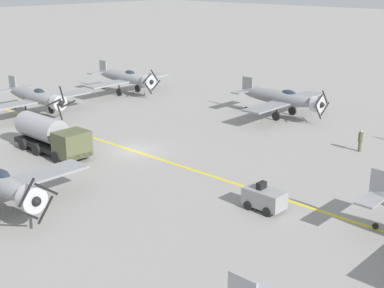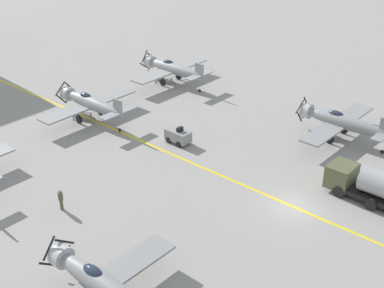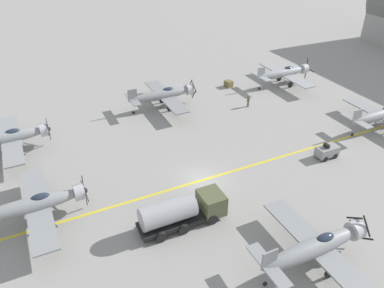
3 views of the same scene
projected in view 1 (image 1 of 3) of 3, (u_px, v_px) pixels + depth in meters
name	position (u px, v px, depth m)	size (l,w,h in m)	color
ground_plane	(134.00, 151.00, 44.84)	(400.00, 400.00, 0.00)	gray
taxiway_stripe	(134.00, 151.00, 44.84)	(0.30, 160.00, 0.01)	yellow
airplane_near_center	(36.00, 97.00, 55.47)	(12.00, 9.98, 3.77)	gray
airplane_near_left	(126.00, 77.00, 65.86)	(12.00, 9.98, 3.65)	gray
airplane_mid_left	(282.00, 98.00, 54.84)	(12.00, 9.98, 3.65)	gray
fuel_tanker	(51.00, 136.00, 43.84)	(2.68, 8.00, 2.98)	black
tow_tractor	(264.00, 198.00, 33.41)	(1.57, 2.60, 1.79)	gray
ground_crew_walking	(360.00, 140.00, 44.45)	(0.40, 0.40, 1.86)	#515638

